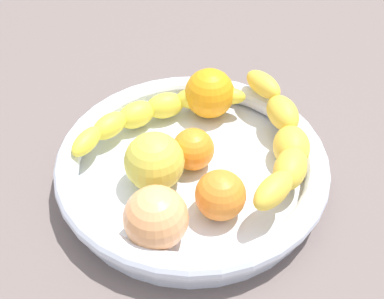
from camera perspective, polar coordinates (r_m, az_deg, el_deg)
name	(u,v)px	position (r cm, az deg, el deg)	size (l,w,h in cm)	color
kitchen_counter	(192,187)	(57.74, 0.00, -4.59)	(120.00, 120.00, 3.00)	#675956
fruit_bowl	(192,165)	(54.90, 0.00, -1.87)	(31.85, 31.85, 4.66)	white
banana_draped_left	(154,112)	(59.35, -4.72, 4.62)	(16.37, 18.75, 3.89)	yellow
banana_draped_right	(283,139)	(55.06, 11.13, 1.24)	(24.28, 10.21, 5.91)	yellow
orange_front	(197,150)	(53.85, 0.66, -0.04)	(5.00, 5.00, 5.00)	orange
orange_mid_left	(220,195)	(48.84, 3.52, -5.62)	(5.47, 5.47, 5.47)	orange
orange_mid_right	(207,93)	(61.02, 1.88, 6.97)	(6.55, 6.55, 6.55)	orange
apple_yellow	(154,162)	(51.38, -4.65, -1.50)	(6.75, 6.75, 6.75)	#D8C845
peach_blush	(156,218)	(46.27, -4.45, -8.39)	(6.58, 6.58, 6.58)	#F7A668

